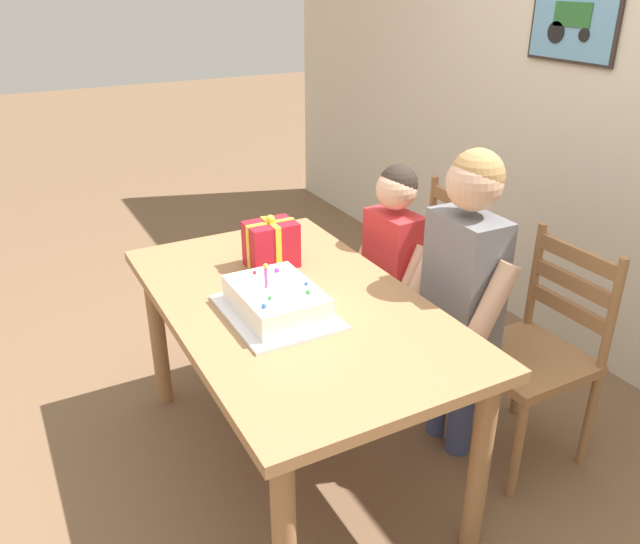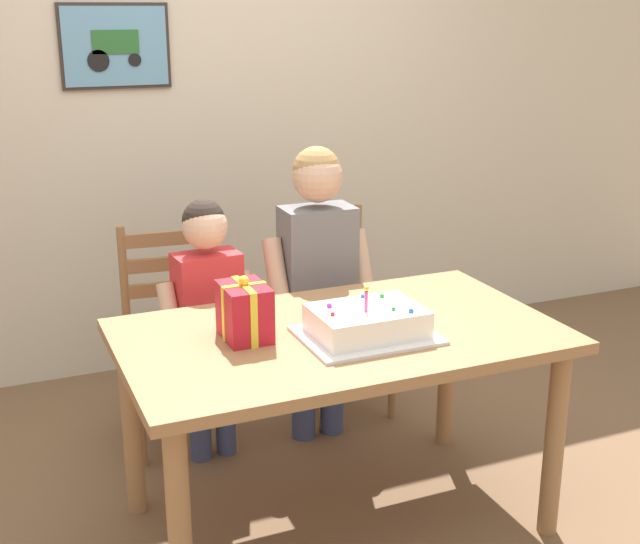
{
  "view_description": "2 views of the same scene",
  "coord_description": "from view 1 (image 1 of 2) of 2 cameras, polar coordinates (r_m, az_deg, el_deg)",
  "views": [
    {
      "loc": [
        1.85,
        -0.88,
        1.83
      ],
      "look_at": [
        -0.01,
        0.12,
        0.83
      ],
      "focal_mm": 35.84,
      "sensor_mm": 36.0,
      "label": 1
    },
    {
      "loc": [
        -1.11,
        -2.43,
        1.79
      ],
      "look_at": [
        -0.03,
        0.09,
        0.93
      ],
      "focal_mm": 47.25,
      "sensor_mm": 36.0,
      "label": 2
    }
  ],
  "objects": [
    {
      "name": "dining_table",
      "position": [
        2.36,
        -2.44,
        -4.7
      ],
      "size": [
        1.48,
        0.87,
        0.75
      ],
      "color": "#9E7047",
      "rests_on": "ground"
    },
    {
      "name": "chair_right",
      "position": [
        2.67,
        18.66,
        -6.83
      ],
      "size": [
        0.42,
        0.42,
        0.92
      ],
      "color": "#996B42",
      "rests_on": "ground"
    },
    {
      "name": "ground_plane",
      "position": [
        2.74,
        -2.18,
        -16.49
      ],
      "size": [
        20.0,
        20.0,
        0.0
      ],
      "primitive_type": "plane",
      "color": "brown"
    },
    {
      "name": "child_younger",
      "position": [
        2.86,
        6.49,
        1.17
      ],
      "size": [
        0.41,
        0.24,
        1.1
      ],
      "color": "#38426B",
      "rests_on": "ground"
    },
    {
      "name": "chair_left",
      "position": [
        3.13,
        9.19,
        -0.76
      ],
      "size": [
        0.46,
        0.46,
        0.92
      ],
      "color": "#996B42",
      "rests_on": "ground"
    },
    {
      "name": "child_older",
      "position": [
        2.48,
        12.72,
        -0.53
      ],
      "size": [
        0.46,
        0.26,
        1.27
      ],
      "color": "#38426B",
      "rests_on": "ground"
    },
    {
      "name": "birthday_cake",
      "position": [
        2.21,
        -3.93,
        -2.63
      ],
      "size": [
        0.44,
        0.34,
        0.19
      ],
      "color": "silver",
      "rests_on": "dining_table"
    },
    {
      "name": "gift_box_red_large",
      "position": [
        2.56,
        -4.38,
        2.48
      ],
      "size": [
        0.15,
        0.2,
        0.22
      ],
      "color": "red",
      "rests_on": "dining_table"
    }
  ]
}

